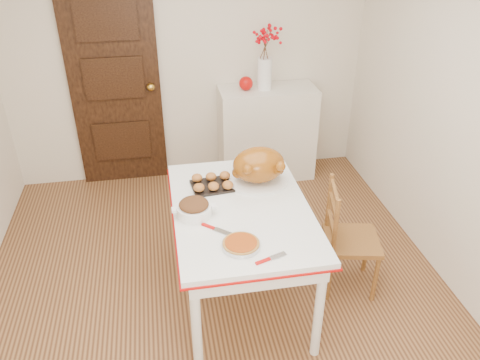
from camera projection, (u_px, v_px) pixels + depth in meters
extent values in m
cube|color=#492815|center=(219.00, 300.00, 3.55)|extent=(3.50, 4.00, 0.00)
cube|color=beige|center=(187.00, 57.00, 4.61)|extent=(3.50, 0.00, 2.50)
cube|color=beige|center=(476.00, 128.00, 3.18)|extent=(0.00, 4.00, 2.50)
cube|color=black|center=(115.00, 84.00, 4.59)|extent=(0.85, 0.06, 2.06)
cube|color=silver|center=(267.00, 133.00, 4.93)|extent=(0.96, 0.43, 0.96)
sphere|color=#B30A07|center=(246.00, 83.00, 4.62)|extent=(0.13, 0.13, 0.13)
cylinder|color=#90350B|center=(241.00, 244.00, 2.80)|extent=(0.27, 0.27, 0.05)
cylinder|color=white|center=(240.00, 164.00, 3.59)|extent=(0.07, 0.07, 0.10)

